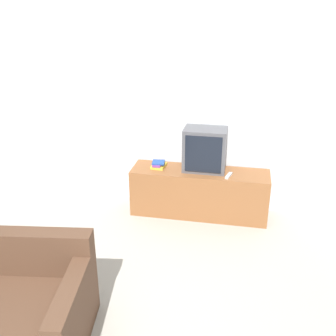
{
  "coord_description": "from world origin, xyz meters",
  "views": [
    {
      "loc": [
        0.96,
        -1.57,
        2.44
      ],
      "look_at": [
        0.19,
        2.35,
        0.76
      ],
      "focal_mm": 42.0,
      "sensor_mm": 36.0,
      "label": 1
    }
  ],
  "objects_px": {
    "book_stack": "(159,165)",
    "remote_on_stand": "(229,176)",
    "tv_stand": "(199,192)",
    "television": "(205,150)"
  },
  "relations": [
    {
      "from": "book_stack",
      "to": "remote_on_stand",
      "type": "bearing_deg",
      "value": -7.79
    },
    {
      "from": "tv_stand",
      "to": "television",
      "type": "height_order",
      "value": "television"
    },
    {
      "from": "television",
      "to": "book_stack",
      "type": "relative_size",
      "value": 2.36
    },
    {
      "from": "tv_stand",
      "to": "book_stack",
      "type": "distance_m",
      "value": 0.61
    },
    {
      "from": "book_stack",
      "to": "remote_on_stand",
      "type": "distance_m",
      "value": 0.87
    },
    {
      "from": "tv_stand",
      "to": "book_stack",
      "type": "height_order",
      "value": "book_stack"
    },
    {
      "from": "tv_stand",
      "to": "remote_on_stand",
      "type": "distance_m",
      "value": 0.47
    },
    {
      "from": "tv_stand",
      "to": "remote_on_stand",
      "type": "xyz_separation_m",
      "value": [
        0.35,
        -0.1,
        0.3
      ]
    },
    {
      "from": "tv_stand",
      "to": "television",
      "type": "relative_size",
      "value": 3.22
    },
    {
      "from": "tv_stand",
      "to": "book_stack",
      "type": "xyz_separation_m",
      "value": [
        -0.51,
        0.02,
        0.32
      ]
    }
  ]
}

